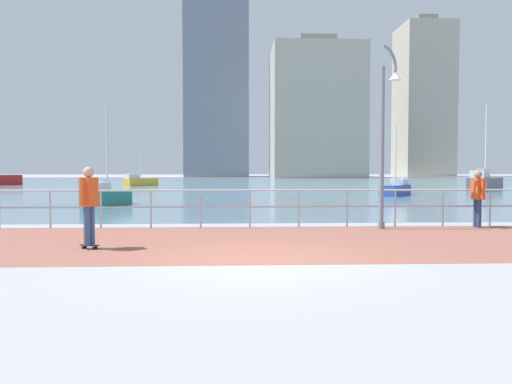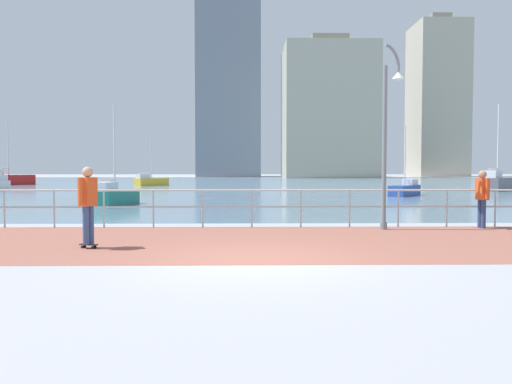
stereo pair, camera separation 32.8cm
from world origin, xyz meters
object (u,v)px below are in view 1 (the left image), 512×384
(bystander, at_px, (478,194))
(sailboat_yellow, at_px, (396,189))
(sailboat_white, at_px, (106,196))
(sailboat_red, at_px, (140,181))
(lamppost, at_px, (386,128))
(sailboat_blue, at_px, (485,182))
(skateboarder, at_px, (89,200))

(bystander, xyz_separation_m, sailboat_yellow, (3.19, 17.07, -0.54))
(sailboat_white, xyz_separation_m, sailboat_red, (-3.50, 27.34, 0.03))
(sailboat_yellow, bearing_deg, bystander, -100.58)
(sailboat_yellow, distance_m, sailboat_white, 17.77)
(bystander, relative_size, sailboat_white, 0.35)
(sailboat_yellow, height_order, sailboat_white, sailboat_white)
(lamppost, height_order, sailboat_white, lamppost)
(bystander, distance_m, sailboat_red, 39.71)
(sailboat_yellow, relative_size, sailboat_blue, 0.66)
(skateboarder, distance_m, sailboat_blue, 35.59)
(sailboat_white, bearing_deg, skateboarder, -77.69)
(sailboat_yellow, bearing_deg, sailboat_red, 135.11)
(bystander, relative_size, sailboat_yellow, 0.38)
(skateboarder, xyz_separation_m, sailboat_red, (-6.21, 39.76, -0.55))
(skateboarder, bearing_deg, sailboat_white, 102.31)
(sailboat_yellow, relative_size, sailboat_red, 0.87)
(sailboat_yellow, distance_m, sailboat_blue, 11.70)
(sailboat_yellow, xyz_separation_m, sailboat_blue, (9.24, 7.17, 0.22))
(bystander, height_order, sailboat_red, sailboat_red)
(bystander, bearing_deg, sailboat_yellow, 79.42)
(sailboat_white, bearing_deg, sailboat_yellow, 27.19)
(lamppost, bearing_deg, skateboarder, -155.31)
(sailboat_blue, bearing_deg, skateboarder, -128.88)
(sailboat_white, relative_size, sailboat_red, 0.93)
(skateboarder, height_order, sailboat_blue, sailboat_blue)
(lamppost, distance_m, sailboat_white, 13.67)
(sailboat_yellow, bearing_deg, lamppost, -108.86)
(bystander, bearing_deg, sailboat_blue, 62.85)
(sailboat_blue, bearing_deg, sailboat_white, -148.60)
(skateboarder, height_order, sailboat_white, sailboat_white)
(sailboat_red, bearing_deg, sailboat_yellow, -44.89)
(sailboat_yellow, relative_size, sailboat_white, 0.94)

